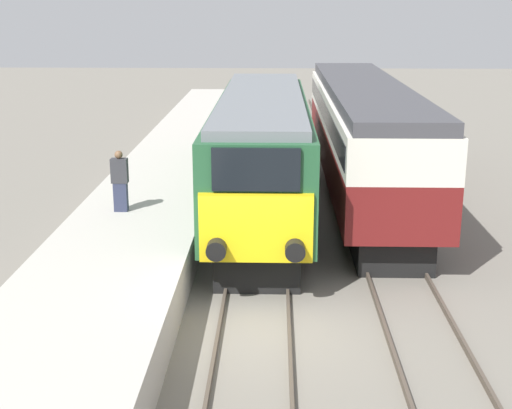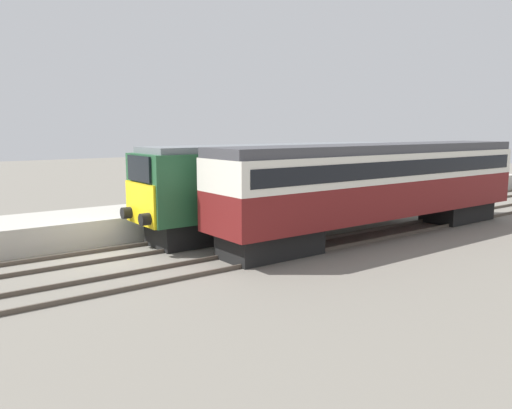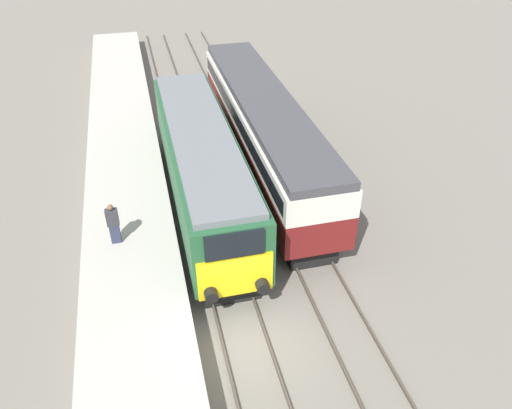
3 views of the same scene
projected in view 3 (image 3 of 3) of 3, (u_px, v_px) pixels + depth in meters
name	position (u px, v px, depth m)	size (l,w,h in m)	color
ground_plane	(245.00, 343.00, 16.08)	(120.00, 120.00, 0.00)	slate
platform_left	(128.00, 206.00, 21.50)	(3.50, 50.00, 1.04)	#B7B2A8
rails_near_track	(217.00, 245.00, 20.02)	(1.51, 60.00, 0.14)	#4C4238
rails_far_track	(297.00, 233.00, 20.70)	(1.50, 60.00, 0.14)	#4C4238
locomotive	(202.00, 166.00, 21.12)	(2.70, 13.69, 3.84)	black
passenger_carriage	(263.00, 126.00, 23.83)	(2.75, 16.18, 3.89)	black
person_on_platform	(113.00, 224.00, 18.22)	(0.44, 0.26, 1.67)	#2D334C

